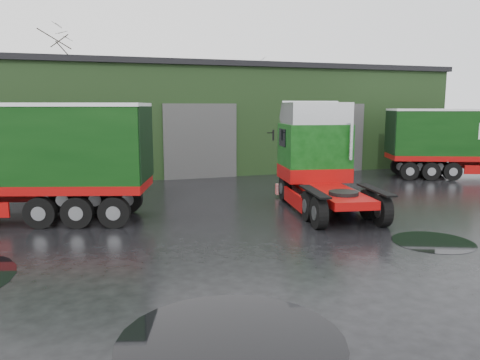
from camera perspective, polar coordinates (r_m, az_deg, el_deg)
name	(u,v)px	position (r m, az deg, el deg)	size (l,w,h in m)	color
ground	(255,263)	(11.84, 1.82, -10.07)	(100.00, 100.00, 0.00)	black
warehouse	(179,117)	(31.07, -7.49, 7.61)	(32.40, 12.40, 6.30)	black
hero_tractor	(329,157)	(17.27, 10.78, 2.74)	(2.77, 6.54, 4.06)	#0E4410
wash_bucket	(352,194)	(20.55, 13.53, -1.69)	(0.31, 0.31, 0.29)	#081CBD
tree_back_a	(55,95)	(40.57, -21.64, 9.62)	(4.40, 4.40, 9.50)	black
tree_back_b	(245,107)	(42.81, 0.59, 8.84)	(4.40, 4.40, 7.50)	black
puddle_0	(231,341)	(8.22, -1.08, -19.02)	(3.85, 3.85, 0.01)	black
puddle_1	(433,242)	(14.64, 22.47, -7.00)	(2.31, 2.31, 0.01)	black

